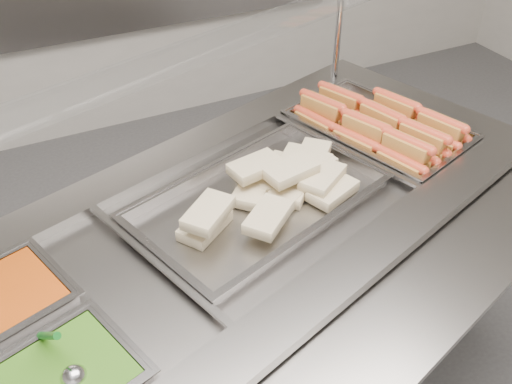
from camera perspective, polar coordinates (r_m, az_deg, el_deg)
name	(u,v)px	position (r m, az deg, el deg)	size (l,w,h in m)	color
steam_counter	(245,314)	(1.84, -1.12, -12.11)	(1.99, 1.34, 0.88)	slate
tray_rail	(395,323)	(1.35, 13.69, -12.61)	(1.74, 0.87, 0.05)	gray
sneeze_guard	(184,59)	(1.49, -7.26, 13.09)	(1.62, 0.77, 0.43)	silver
pan_hotdogs	(377,136)	(1.94, 12.03, 5.54)	(0.48, 0.61, 0.10)	#969393
pan_wraps	(259,204)	(1.58, 0.25, -1.22)	(0.75, 0.58, 0.07)	#969393
hotdogs_in_buns	(381,126)	(1.91, 12.42, 6.48)	(0.43, 0.54, 0.11)	#965B1F
tortilla_wraps	(281,182)	(1.60, 2.54, 1.04)	(0.55, 0.36, 0.09)	#CAB387
serving_spoon	(69,370)	(1.22, -18.15, -16.56)	(0.08, 0.16, 0.14)	#B9B9BE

